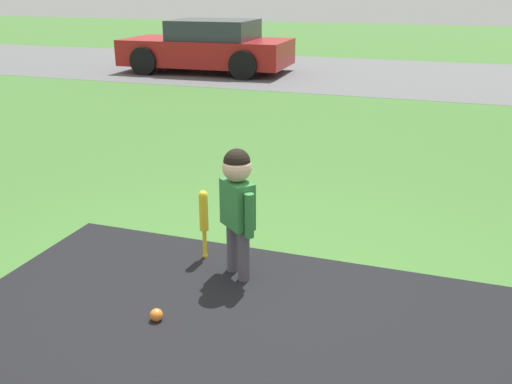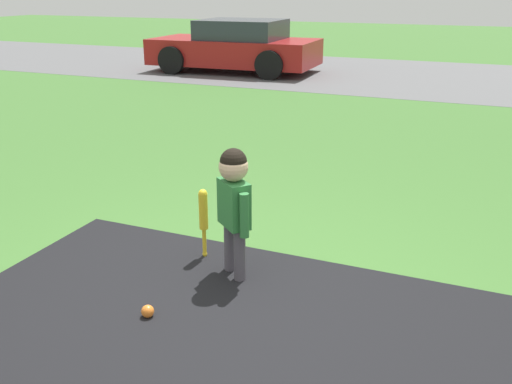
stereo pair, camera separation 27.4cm
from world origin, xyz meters
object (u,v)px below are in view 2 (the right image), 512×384
at_px(baseball_bat, 203,214).
at_px(sports_ball, 148,311).
at_px(child, 234,195).
at_px(parked_car, 236,47).

distance_m(baseball_bat, sports_ball, 0.98).
distance_m(child, baseball_bat, 0.48).
relative_size(baseball_bat, parked_car, 0.14).
bearing_deg(parked_car, baseball_bat, 111.21).
xyz_separation_m(sports_ball, parked_car, (-4.13, 10.28, 0.55)).
distance_m(sports_ball, parked_car, 11.09).
height_order(baseball_bat, sports_ball, baseball_bat).
xyz_separation_m(child, parked_car, (-4.41, 9.54, -0.03)).
distance_m(child, parked_car, 10.50).
bearing_deg(child, baseball_bat, -168.18).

